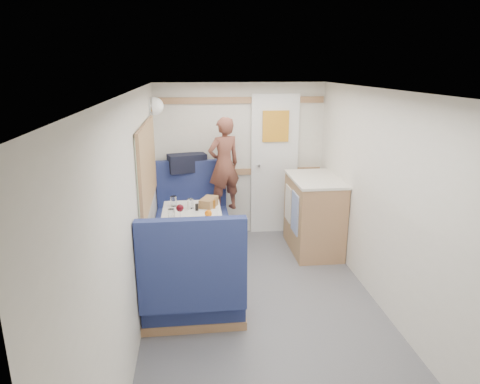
{
  "coord_description": "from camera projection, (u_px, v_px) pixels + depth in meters",
  "views": [
    {
      "loc": [
        -0.61,
        -3.23,
        2.19
      ],
      "look_at": [
        -0.16,
        0.9,
        0.97
      ],
      "focal_mm": 32.0,
      "sensor_mm": 36.0,
      "label": 1
    }
  ],
  "objects": [
    {
      "name": "floor",
      "position": [
        269.0,
        325.0,
        3.76
      ],
      "size": [
        4.5,
        4.5,
        0.0
      ],
      "primitive_type": "plane",
      "color": "#515156",
      "rests_on": "ground"
    },
    {
      "name": "ceiling",
      "position": [
        274.0,
        93.0,
        3.2
      ],
      "size": [
        4.5,
        4.5,
        0.0
      ],
      "primitive_type": "plane",
      "rotation": [
        3.14,
        0.0,
        0.0
      ],
      "color": "silver",
      "rests_on": "wall_back"
    },
    {
      "name": "wall_back",
      "position": [
        240.0,
        160.0,
        5.63
      ],
      "size": [
        2.2,
        0.02,
        2.0
      ],
      "primitive_type": "cube",
      "color": "silver",
      "rests_on": "floor"
    },
    {
      "name": "wall_left",
      "position": [
        134.0,
        224.0,
        3.37
      ],
      "size": [
        0.02,
        4.5,
        2.0
      ],
      "primitive_type": "cube",
      "color": "silver",
      "rests_on": "floor"
    },
    {
      "name": "wall_right",
      "position": [
        400.0,
        213.0,
        3.6
      ],
      "size": [
        0.02,
        4.5,
        2.0
      ],
      "primitive_type": "cube",
      "color": "silver",
      "rests_on": "floor"
    },
    {
      "name": "oak_trim_low",
      "position": [
        241.0,
        172.0,
        5.65
      ],
      "size": [
        2.15,
        0.02,
        0.08
      ],
      "primitive_type": "cube",
      "color": "olive",
      "rests_on": "wall_back"
    },
    {
      "name": "oak_trim_high",
      "position": [
        241.0,
        100.0,
        5.39
      ],
      "size": [
        2.15,
        0.02,
        0.08
      ],
      "primitive_type": "cube",
      "color": "olive",
      "rests_on": "wall_back"
    },
    {
      "name": "side_window",
      "position": [
        147.0,
        165.0,
        4.25
      ],
      "size": [
        0.04,
        1.3,
        0.72
      ],
      "primitive_type": "cube",
      "color": "gray",
      "rests_on": "wall_left"
    },
    {
      "name": "rear_door",
      "position": [
        274.0,
        162.0,
        5.65
      ],
      "size": [
        0.62,
        0.12,
        1.86
      ],
      "color": "white",
      "rests_on": "wall_back"
    },
    {
      "name": "dinette_table",
      "position": [
        192.0,
        227.0,
        4.49
      ],
      "size": [
        0.62,
        0.92,
        0.72
      ],
      "color": "white",
      "rests_on": "floor"
    },
    {
      "name": "bench_far",
      "position": [
        193.0,
        222.0,
        5.39
      ],
      "size": [
        0.9,
        0.59,
        1.05
      ],
      "color": "navy",
      "rests_on": "floor"
    },
    {
      "name": "bench_near",
      "position": [
        194.0,
        291.0,
        3.74
      ],
      "size": [
        0.9,
        0.59,
        1.05
      ],
      "color": "navy",
      "rests_on": "floor"
    },
    {
      "name": "ledge",
      "position": [
        191.0,
        173.0,
        5.47
      ],
      "size": [
        0.9,
        0.14,
        0.04
      ],
      "primitive_type": "cube",
      "color": "olive",
      "rests_on": "bench_far"
    },
    {
      "name": "dome_light",
      "position": [
        155.0,
        106.0,
        4.92
      ],
      "size": [
        0.2,
        0.2,
        0.2
      ],
      "primitive_type": "sphere",
      "color": "white",
      "rests_on": "wall_left"
    },
    {
      "name": "galley_counter",
      "position": [
        313.0,
        214.0,
        5.2
      ],
      "size": [
        0.57,
        0.92,
        0.92
      ],
      "color": "olive",
      "rests_on": "floor"
    },
    {
      "name": "person",
      "position": [
        224.0,
        164.0,
        5.25
      ],
      "size": [
        0.5,
        0.43,
        1.16
      ],
      "primitive_type": "imported",
      "rotation": [
        0.0,
        0.0,
        3.56
      ],
      "color": "brown",
      "rests_on": "bench_far"
    },
    {
      "name": "duffel_bag",
      "position": [
        187.0,
        163.0,
        5.43
      ],
      "size": [
        0.51,
        0.34,
        0.23
      ],
      "primitive_type": "cube",
      "rotation": [
        0.0,
        0.0,
        0.26
      ],
      "color": "black",
      "rests_on": "ledge"
    },
    {
      "name": "tray",
      "position": [
        206.0,
        215.0,
        4.39
      ],
      "size": [
        0.28,
        0.35,
        0.02
      ],
      "primitive_type": "cube",
      "rotation": [
        0.0,
        0.0,
        -0.14
      ],
      "color": "silver",
      "rests_on": "dinette_table"
    },
    {
      "name": "orange_fruit",
      "position": [
        208.0,
        213.0,
        4.28
      ],
      "size": [
        0.07,
        0.07,
        0.07
      ],
      "primitive_type": "sphere",
      "color": "#D74B09",
      "rests_on": "tray"
    },
    {
      "name": "cheese_block",
      "position": [
        192.0,
        219.0,
        4.17
      ],
      "size": [
        0.11,
        0.07,
        0.04
      ],
      "primitive_type": "cube",
      "rotation": [
        0.0,
        0.0,
        -0.05
      ],
      "color": "#DCC07F",
      "rests_on": "tray"
    },
    {
      "name": "wine_glass",
      "position": [
        180.0,
        209.0,
        4.21
      ],
      "size": [
        0.08,
        0.08,
        0.17
      ],
      "color": "white",
      "rests_on": "dinette_table"
    },
    {
      "name": "tumbler_left",
      "position": [
        171.0,
        214.0,
        4.25
      ],
      "size": [
        0.07,
        0.07,
        0.11
      ],
      "primitive_type": "cylinder",
      "color": "white",
      "rests_on": "dinette_table"
    },
    {
      "name": "tumbler_mid",
      "position": [
        174.0,
        201.0,
        4.67
      ],
      "size": [
        0.07,
        0.07,
        0.11
      ],
      "primitive_type": "cylinder",
      "color": "white",
      "rests_on": "dinette_table"
    },
    {
      "name": "tumbler_right",
      "position": [
        190.0,
        204.0,
        4.6
      ],
      "size": [
        0.06,
        0.06,
        0.1
      ],
      "primitive_type": "cylinder",
      "color": "silver",
      "rests_on": "dinette_table"
    },
    {
      "name": "beer_glass",
      "position": [
        213.0,
        204.0,
        4.59
      ],
      "size": [
        0.06,
        0.06,
        0.1
      ],
      "primitive_type": "cylinder",
      "color": "brown",
      "rests_on": "dinette_table"
    },
    {
      "name": "pepper_grinder",
      "position": [
        197.0,
        208.0,
        4.48
      ],
      "size": [
        0.03,
        0.03,
        0.09
      ],
      "primitive_type": "cylinder",
      "color": "black",
      "rests_on": "dinette_table"
    },
    {
      "name": "salt_grinder",
      "position": [
        189.0,
        205.0,
        4.56
      ],
      "size": [
        0.04,
        0.04,
        0.1
      ],
      "primitive_type": "cylinder",
      "color": "white",
      "rests_on": "dinette_table"
    },
    {
      "name": "bread_loaf",
      "position": [
        209.0,
        203.0,
        4.62
      ],
      "size": [
        0.22,
        0.29,
        0.1
      ],
      "primitive_type": "cube",
      "rotation": [
        0.0,
        0.0,
        -0.4
      ],
      "color": "#8B5E3A",
      "rests_on": "dinette_table"
    }
  ]
}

